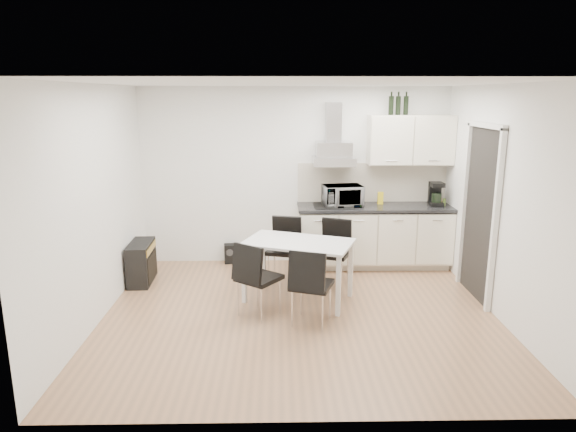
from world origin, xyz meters
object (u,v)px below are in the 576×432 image
chair_near_right (312,286)px  guitar_amp (141,262)px  chair_far_right (332,254)px  chair_near_left (259,279)px  kitchenette (377,211)px  dining_table (298,249)px  chair_far_left (284,251)px  floor_speaker (230,254)px

chair_near_right → guitar_amp: bearing=168.1°
chair_far_right → chair_near_left: size_ratio=1.00×
kitchenette → chair_near_right: 2.26m
chair_far_right → guitar_amp: (-2.56, 0.20, -0.16)m
dining_table → chair_far_right: 0.69m
chair_far_right → guitar_amp: chair_far_right is taller
kitchenette → guitar_amp: bearing=-169.2°
guitar_amp → chair_far_left: bearing=-4.0°
chair_far_left → chair_near_left: 1.09m
chair_near_left → guitar_amp: chair_near_left is taller
kitchenette → chair_far_right: bearing=-131.3°
dining_table → chair_far_left: 0.65m
kitchenette → dining_table: (-1.19, -1.27, -0.17)m
chair_near_right → dining_table: bearing=119.3°
chair_near_right → kitchenette: bearing=80.5°
kitchenette → chair_far_right: 1.16m
chair_far_left → guitar_amp: 1.93m
chair_far_right → chair_far_left: bearing=9.6°
chair_near_right → floor_speaker: bearing=136.4°
dining_table → guitar_amp: 2.22m
chair_near_right → guitar_amp: size_ratio=1.31×
chair_far_left → kitchenette: bearing=-140.0°
dining_table → floor_speaker: dining_table is taller
chair_far_right → floor_speaker: (-1.44, 0.99, -0.30)m
dining_table → floor_speaker: (-0.97, 1.44, -0.51)m
chair_near_left → floor_speaker: chair_near_left is taller
chair_far_left → chair_far_right: size_ratio=1.00×
chair_far_left → floor_speaker: bearing=-33.2°
chair_near_left → chair_near_right: 0.63m
kitchenette → chair_far_right: (-0.72, -0.82, -0.39)m
chair_far_left → chair_near_left: size_ratio=1.00×
chair_far_right → dining_table: bearing=66.2°
chair_near_left → floor_speaker: 1.98m
chair_near_left → kitchenette: bearing=83.8°
dining_table → chair_near_right: 0.73m
kitchenette → chair_far_right: kitchenette is taller
kitchenette → dining_table: kitchenette is taller
chair_far_left → chair_far_right: bearing=-179.1°
chair_far_right → chair_near_left: (-0.93, -0.90, 0.00)m
guitar_amp → chair_near_right: bearing=-33.4°
chair_near_right → guitar_amp: chair_near_right is taller
kitchenette → chair_far_left: kitchenette is taller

